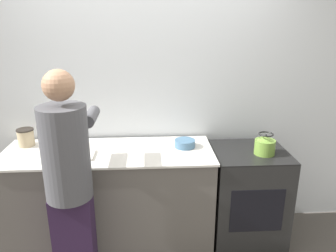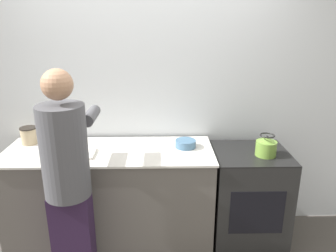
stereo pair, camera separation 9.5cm
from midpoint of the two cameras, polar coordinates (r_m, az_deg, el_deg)
The scene contains 9 objects.
wall_back at distance 3.09m, azimuth -2.61°, elevation 4.97°, with size 8.00×0.05×2.60m.
counter at distance 3.08m, azimuth -8.92°, elevation -12.19°, with size 1.81×0.66×0.93m.
oven at distance 3.15m, azimuth 14.53°, elevation -12.04°, with size 0.65×0.60×0.91m.
person at distance 2.46m, azimuth -16.01°, elevation -8.61°, with size 0.37×0.61×1.71m.
cutting_board at distance 2.83m, azimuth -14.55°, elevation -4.71°, with size 0.29×0.22×0.02m.
knife at distance 2.82m, azimuth -15.15°, elevation -4.57°, with size 0.25×0.07×0.01m.
kettle at distance 2.89m, azimuth 17.63°, elevation -3.47°, with size 0.17×0.17×0.19m.
bowl_prep at distance 2.90m, azimuth 4.02°, elevation -3.09°, with size 0.18×0.18×0.07m.
canister_jar at distance 3.19m, azimuth -22.28°, elevation -1.54°, with size 0.15×0.15×0.16m.
Camera 2 is at (0.12, -2.31, 2.02)m, focal length 35.00 mm.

